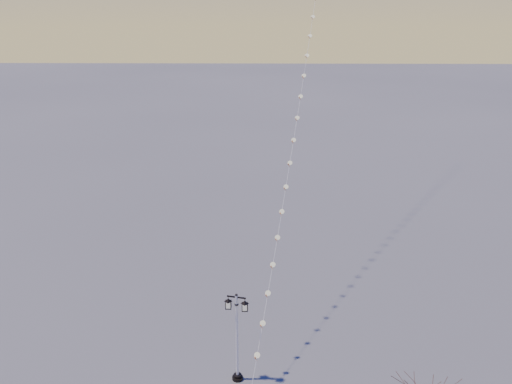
{
  "coord_description": "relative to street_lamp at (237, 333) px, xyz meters",
  "views": [
    {
      "loc": [
        1.29,
        -22.21,
        20.09
      ],
      "look_at": [
        0.83,
        6.05,
        9.81
      ],
      "focal_mm": 38.1,
      "sensor_mm": 36.0,
      "label": 1
    }
  ],
  "objects": [
    {
      "name": "street_lamp",
      "position": [
        0.0,
        0.0,
        0.0
      ],
      "size": [
        1.35,
        0.68,
        5.42
      ],
      "rotation": [
        0.0,
        0.0,
        -0.23
      ],
      "color": "black",
      "rests_on": "ground"
    }
  ]
}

